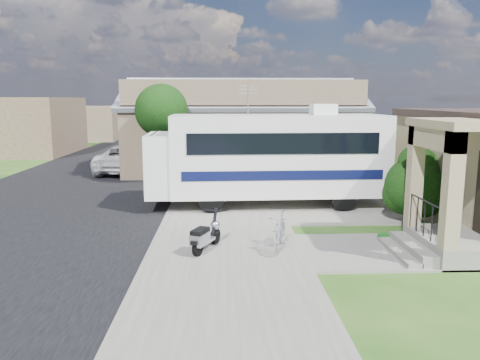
{
  "coord_description": "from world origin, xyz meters",
  "views": [
    {
      "loc": [
        -1.06,
        -12.41,
        3.88
      ],
      "look_at": [
        -0.5,
        2.5,
        1.3
      ],
      "focal_mm": 35.0,
      "sensor_mm": 36.0,
      "label": 1
    }
  ],
  "objects_px": {
    "scooter": "(205,236)",
    "garden_hose": "(384,238)",
    "motorhome": "(269,155)",
    "van": "(148,144)",
    "pickup_truck": "(129,158)",
    "shrub": "(416,183)",
    "bicycle": "(280,233)"
  },
  "relations": [
    {
      "from": "motorhome",
      "to": "van",
      "type": "height_order",
      "value": "motorhome"
    },
    {
      "from": "shrub",
      "to": "scooter",
      "type": "bearing_deg",
      "value": -157.46
    },
    {
      "from": "shrub",
      "to": "pickup_truck",
      "type": "bearing_deg",
      "value": 135.15
    },
    {
      "from": "scooter",
      "to": "garden_hose",
      "type": "xyz_separation_m",
      "value": [
        4.93,
        0.87,
        -0.37
      ]
    },
    {
      "from": "shrub",
      "to": "pickup_truck",
      "type": "relative_size",
      "value": 0.47
    },
    {
      "from": "motorhome",
      "to": "pickup_truck",
      "type": "bearing_deg",
      "value": 127.12
    },
    {
      "from": "motorhome",
      "to": "garden_hose",
      "type": "bearing_deg",
      "value": -60.11
    },
    {
      "from": "pickup_truck",
      "to": "garden_hose",
      "type": "bearing_deg",
      "value": 132.5
    },
    {
      "from": "shrub",
      "to": "van",
      "type": "distance_m",
      "value": 21.52
    },
    {
      "from": "pickup_truck",
      "to": "van",
      "type": "bearing_deg",
      "value": -82.9
    },
    {
      "from": "bicycle",
      "to": "shrub",
      "type": "bearing_deg",
      "value": 46.0
    },
    {
      "from": "motorhome",
      "to": "garden_hose",
      "type": "distance_m",
      "value": 5.6
    },
    {
      "from": "scooter",
      "to": "pickup_truck",
      "type": "xyz_separation_m",
      "value": [
        -4.58,
        13.74,
        0.29
      ]
    },
    {
      "from": "van",
      "to": "garden_hose",
      "type": "distance_m",
      "value": 22.38
    },
    {
      "from": "motorhome",
      "to": "van",
      "type": "bearing_deg",
      "value": 111.92
    },
    {
      "from": "bicycle",
      "to": "van",
      "type": "relative_size",
      "value": 0.29
    },
    {
      "from": "scooter",
      "to": "bicycle",
      "type": "distance_m",
      "value": 1.93
    },
    {
      "from": "van",
      "to": "garden_hose",
      "type": "relative_size",
      "value": 15.6
    },
    {
      "from": "scooter",
      "to": "garden_hose",
      "type": "bearing_deg",
      "value": 33.7
    },
    {
      "from": "garden_hose",
      "to": "scooter",
      "type": "bearing_deg",
      "value": -170.03
    },
    {
      "from": "scooter",
      "to": "shrub",
      "type": "bearing_deg",
      "value": 46.27
    },
    {
      "from": "bicycle",
      "to": "motorhome",
      "type": "bearing_deg",
      "value": 103.9
    },
    {
      "from": "motorhome",
      "to": "shrub",
      "type": "height_order",
      "value": "motorhome"
    },
    {
      "from": "pickup_truck",
      "to": "shrub",
      "type": "bearing_deg",
      "value": 141.22
    },
    {
      "from": "bicycle",
      "to": "garden_hose",
      "type": "xyz_separation_m",
      "value": [
        3.0,
        0.78,
        -0.4
      ]
    },
    {
      "from": "shrub",
      "to": "pickup_truck",
      "type": "height_order",
      "value": "shrub"
    },
    {
      "from": "pickup_truck",
      "to": "bicycle",
      "type": "bearing_deg",
      "value": 121.54
    },
    {
      "from": "motorhome",
      "to": "shrub",
      "type": "relative_size",
      "value": 3.44
    },
    {
      "from": "van",
      "to": "scooter",
      "type": "bearing_deg",
      "value": -71.65
    },
    {
      "from": "shrub",
      "to": "garden_hose",
      "type": "distance_m",
      "value": 2.71
    },
    {
      "from": "motorhome",
      "to": "pickup_truck",
      "type": "distance_m",
      "value": 10.79
    },
    {
      "from": "motorhome",
      "to": "van",
      "type": "distance_m",
      "value": 17.15
    }
  ]
}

